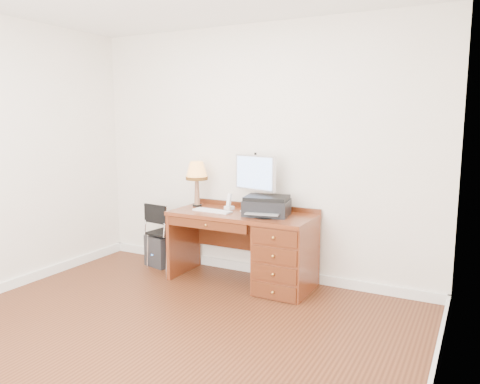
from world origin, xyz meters
The scene contains 12 objects.
ground centered at (0.00, 0.00, 0.00)m, with size 4.00×4.00×0.00m, color #3F1D0E.
room_shell centered at (0.00, 0.63, 0.05)m, with size 4.00×4.00×4.00m.
desk centered at (0.32, 1.40, 0.41)m, with size 1.50×0.67×0.75m.
monitor centered at (0.07, 1.55, 1.12)m, with size 0.51×0.22×0.59m.
keyboard centered at (-0.31, 1.32, 0.76)m, with size 0.43×0.12×0.02m, color white.
mouse_pad centered at (0.30, 1.31, 0.76)m, with size 0.21×0.21×0.04m.
printer centered at (0.27, 1.41, 0.85)m, with size 0.50×0.42×0.20m.
leg_lamp centered at (-0.62, 1.50, 1.12)m, with size 0.24×0.24×0.50m.
phone centered at (-0.21, 1.50, 0.80)m, with size 0.10×0.10×0.17m.
pen_cup centered at (0.42, 1.52, 0.80)m, with size 0.08×0.08×0.10m, color black.
chair centered at (-1.06, 1.44, 0.46)m, with size 0.39×0.39×0.75m.
equipment_box centered at (-1.11, 1.50, 0.18)m, with size 0.31×0.31×0.36m, color black.
Camera 1 is at (2.18, -2.81, 1.71)m, focal length 35.00 mm.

